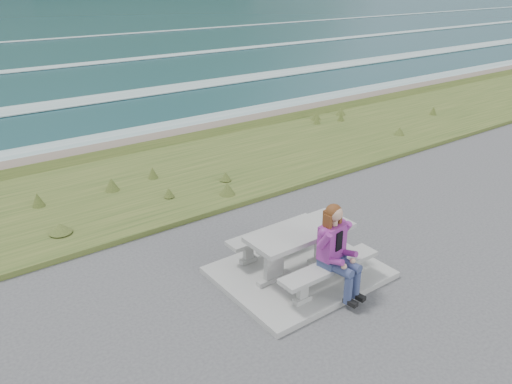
{
  "coord_description": "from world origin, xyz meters",
  "views": [
    {
      "loc": [
        -4.78,
        -5.29,
        4.63
      ],
      "look_at": [
        -0.01,
        1.2,
        1.1
      ],
      "focal_mm": 35.0,
      "sensor_mm": 36.0,
      "label": 1
    }
  ],
  "objects_px": {
    "bench_landward": "(330,270)",
    "seated_woman": "(339,263)",
    "bench_seaward": "(273,235)",
    "picnic_table": "(300,239)"
  },
  "relations": [
    {
      "from": "seated_woman",
      "to": "bench_seaward",
      "type": "bearing_deg",
      "value": 83.86
    },
    {
      "from": "picnic_table",
      "to": "bench_seaward",
      "type": "distance_m",
      "value": 0.74
    },
    {
      "from": "picnic_table",
      "to": "bench_seaward",
      "type": "height_order",
      "value": "picnic_table"
    },
    {
      "from": "bench_landward",
      "to": "seated_woman",
      "type": "distance_m",
      "value": 0.24
    },
    {
      "from": "picnic_table",
      "to": "seated_woman",
      "type": "bearing_deg",
      "value": -86.45
    },
    {
      "from": "bench_landward",
      "to": "picnic_table",
      "type": "bearing_deg",
      "value": 90.0
    },
    {
      "from": "bench_seaward",
      "to": "seated_woman",
      "type": "distance_m",
      "value": 1.55
    },
    {
      "from": "picnic_table",
      "to": "seated_woman",
      "type": "height_order",
      "value": "seated_woman"
    },
    {
      "from": "bench_seaward",
      "to": "seated_woman",
      "type": "relative_size",
      "value": 1.24
    },
    {
      "from": "picnic_table",
      "to": "seated_woman",
      "type": "distance_m",
      "value": 0.84
    }
  ]
}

